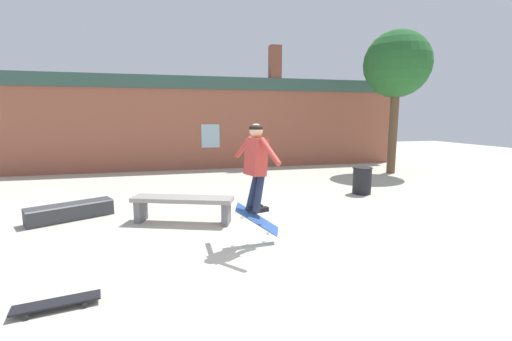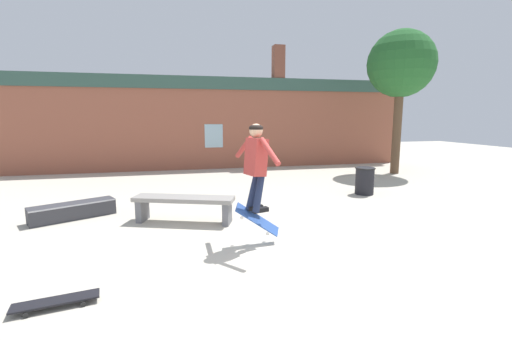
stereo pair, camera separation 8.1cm
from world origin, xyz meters
name	(u,v)px [view 1 (the left image)]	position (x,y,z in m)	size (l,w,h in m)	color
ground_plane	(299,263)	(0.00, 0.00, 0.00)	(40.00, 40.00, 0.00)	beige
building_backdrop	(214,121)	(0.03, 9.24, 1.87)	(16.34, 0.52, 4.82)	#93513D
tree_right	(397,66)	(6.10, 6.47, 3.80)	(2.29, 2.29, 4.99)	brown
park_bench	(183,204)	(-1.50, 2.31, 0.38)	(1.98, 1.10, 0.51)	gray
skate_ledge	(71,211)	(-3.68, 3.08, 0.16)	(1.59, 1.09, 0.32)	#38383D
trash_bin	(362,180)	(3.23, 3.70, 0.38)	(0.52, 0.52, 0.72)	black
skater	(256,160)	(-0.40, 0.85, 1.37)	(0.47, 1.23, 1.38)	#B23833
skateboard_flipping	(257,220)	(-0.38, 0.87, 0.40)	(0.75, 0.27, 0.57)	#2D519E
skateboard_resting	(57,303)	(-2.94, -0.45, 0.07)	(0.88, 0.36, 0.08)	black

